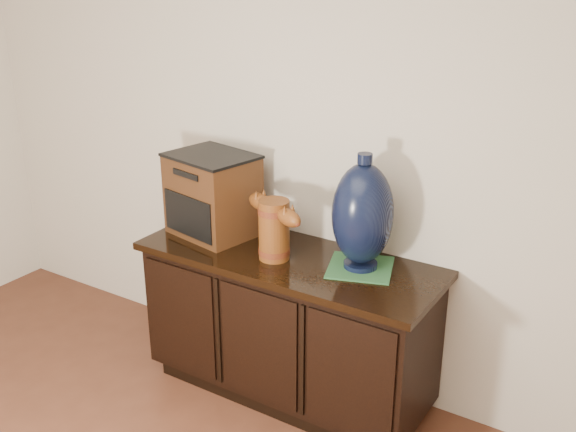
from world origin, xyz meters
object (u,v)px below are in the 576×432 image
Objects in this scene: lamp_base at (363,215)px; spray_can at (278,223)px; tv_radio at (213,195)px; sideboard at (288,325)px; terracotta_vessel at (274,226)px.

lamp_base is 0.54m from spray_can.
tv_radio is 0.88× the size of lamp_base.
sideboard is at bearing -44.35° from spray_can.
terracotta_vessel is at bearing -61.06° from spray_can.
lamp_base is at bearing 10.54° from sideboard.
lamp_base reaches higher than tv_radio.
sideboard is 0.50m from spray_can.
terracotta_vessel reaches higher than sideboard.
tv_radio is at bearing 175.29° from sideboard.
sideboard is at bearing 6.41° from tv_radio.
sideboard is 2.77× the size of lamp_base.
tv_radio is 0.35m from spray_can.
sideboard is 0.53m from terracotta_vessel.
tv_radio is (-0.43, 0.09, 0.05)m from terracotta_vessel.
sideboard is at bearing 74.14° from terracotta_vessel.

